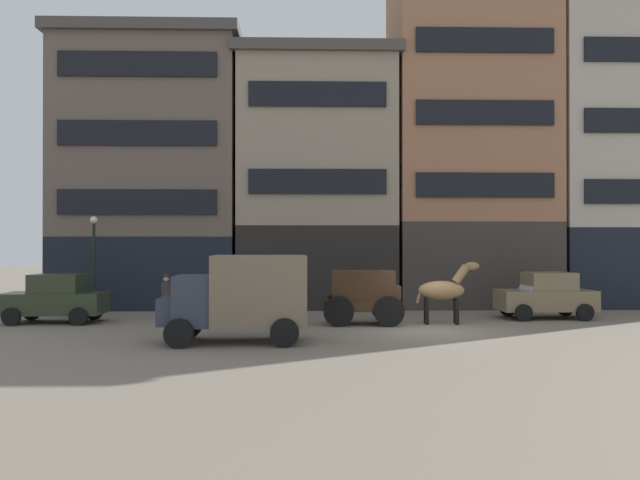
{
  "coord_description": "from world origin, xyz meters",
  "views": [
    {
      "loc": [
        -4.21,
        -20.76,
        2.99
      ],
      "look_at": [
        -3.62,
        1.78,
        3.1
      ],
      "focal_mm": 34.36,
      "sensor_mm": 36.0,
      "label": 1
    }
  ],
  "objects_px": {
    "draft_horse": "(444,290)",
    "streetlamp_curbside": "(94,251)",
    "pedestrian_officer": "(166,295)",
    "sedan_dark": "(546,295)",
    "delivery_truck_far": "(240,295)",
    "cargo_wagon": "(364,293)",
    "sedan_light": "(55,298)"
  },
  "relations": [
    {
      "from": "pedestrian_officer",
      "to": "sedan_dark",
      "type": "bearing_deg",
      "value": 0.7
    },
    {
      "from": "cargo_wagon",
      "to": "delivery_truck_far",
      "type": "relative_size",
      "value": 0.67
    },
    {
      "from": "cargo_wagon",
      "to": "sedan_light",
      "type": "distance_m",
      "value": 11.59
    },
    {
      "from": "delivery_truck_far",
      "to": "draft_horse",
      "type": "bearing_deg",
      "value": 29.27
    },
    {
      "from": "draft_horse",
      "to": "delivery_truck_far",
      "type": "relative_size",
      "value": 0.53
    },
    {
      "from": "draft_horse",
      "to": "sedan_dark",
      "type": "distance_m",
      "value": 4.71
    },
    {
      "from": "sedan_light",
      "to": "pedestrian_officer",
      "type": "xyz_separation_m",
      "value": [
        4.01,
        0.6,
        0.07
      ]
    },
    {
      "from": "draft_horse",
      "to": "streetlamp_curbside",
      "type": "xyz_separation_m",
      "value": [
        -13.98,
        3.43,
        1.4
      ]
    },
    {
      "from": "draft_horse",
      "to": "pedestrian_officer",
      "type": "xyz_separation_m",
      "value": [
        -10.51,
        1.38,
        -0.29
      ]
    },
    {
      "from": "delivery_truck_far",
      "to": "pedestrian_officer",
      "type": "distance_m",
      "value": 6.36
    },
    {
      "from": "delivery_truck_far",
      "to": "sedan_light",
      "type": "bearing_deg",
      "value": 147.38
    },
    {
      "from": "draft_horse",
      "to": "pedestrian_officer",
      "type": "relative_size",
      "value": 1.31
    },
    {
      "from": "delivery_truck_far",
      "to": "sedan_dark",
      "type": "distance_m",
      "value": 12.79
    },
    {
      "from": "sedan_light",
      "to": "pedestrian_officer",
      "type": "distance_m",
      "value": 4.05
    },
    {
      "from": "sedan_light",
      "to": "sedan_dark",
      "type": "bearing_deg",
      "value": 2.37
    },
    {
      "from": "sedan_light",
      "to": "delivery_truck_far",
      "type": "bearing_deg",
      "value": -32.62
    },
    {
      "from": "cargo_wagon",
      "to": "pedestrian_officer",
      "type": "distance_m",
      "value": 7.68
    },
    {
      "from": "pedestrian_officer",
      "to": "streetlamp_curbside",
      "type": "xyz_separation_m",
      "value": [
        -3.47,
        2.05,
        1.69
      ]
    },
    {
      "from": "pedestrian_officer",
      "to": "cargo_wagon",
      "type": "bearing_deg",
      "value": -10.31
    },
    {
      "from": "pedestrian_officer",
      "to": "streetlamp_curbside",
      "type": "height_order",
      "value": "streetlamp_curbside"
    },
    {
      "from": "delivery_truck_far",
      "to": "streetlamp_curbside",
      "type": "height_order",
      "value": "streetlamp_curbside"
    },
    {
      "from": "draft_horse",
      "to": "pedestrian_officer",
      "type": "height_order",
      "value": "draft_horse"
    },
    {
      "from": "cargo_wagon",
      "to": "sedan_dark",
      "type": "xyz_separation_m",
      "value": [
        7.38,
        1.56,
        -0.23
      ]
    },
    {
      "from": "cargo_wagon",
      "to": "sedan_light",
      "type": "relative_size",
      "value": 0.8
    },
    {
      "from": "sedan_light",
      "to": "pedestrian_officer",
      "type": "bearing_deg",
      "value": 8.57
    },
    {
      "from": "sedan_dark",
      "to": "streetlamp_curbside",
      "type": "bearing_deg",
      "value": 174.2
    },
    {
      "from": "cargo_wagon",
      "to": "streetlamp_curbside",
      "type": "relative_size",
      "value": 0.72
    },
    {
      "from": "draft_horse",
      "to": "pedestrian_officer",
      "type": "distance_m",
      "value": 10.6
    },
    {
      "from": "cargo_wagon",
      "to": "draft_horse",
      "type": "relative_size",
      "value": 1.26
    },
    {
      "from": "delivery_truck_far",
      "to": "pedestrian_officer",
      "type": "height_order",
      "value": "delivery_truck_far"
    },
    {
      "from": "draft_horse",
      "to": "sedan_light",
      "type": "bearing_deg",
      "value": 176.95
    },
    {
      "from": "sedan_light",
      "to": "streetlamp_curbside",
      "type": "xyz_separation_m",
      "value": [
        0.53,
        2.65,
        1.76
      ]
    }
  ]
}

